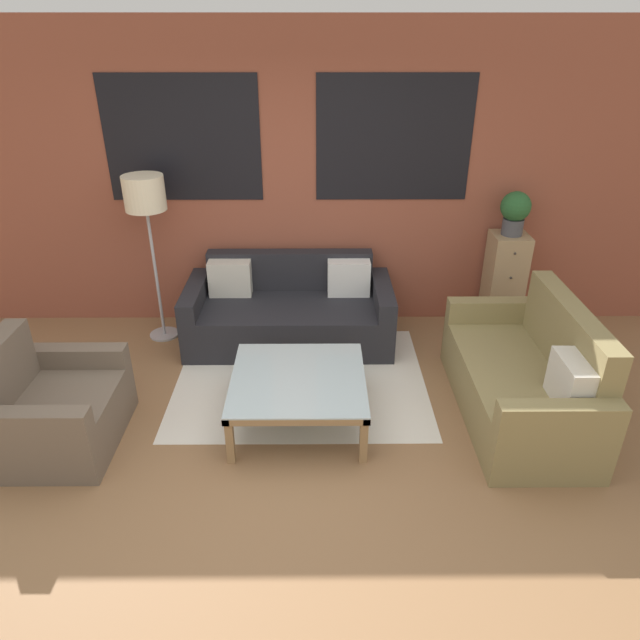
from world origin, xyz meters
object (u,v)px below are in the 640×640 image
object	(u,v)px
settee_vintage	(525,380)
armchair_corner	(53,410)
couch_dark	(290,313)
coffee_table	(298,383)
floor_lamp	(145,201)
drawer_cabinet	(503,282)
potted_plant	(515,211)

from	to	relation	value
settee_vintage	armchair_corner	distance (m)	3.48
couch_dark	coffee_table	xyz separation A→B (m)	(0.12, -1.29, 0.06)
floor_lamp	drawer_cabinet	size ratio (longest dim) A/B	1.61
potted_plant	settee_vintage	bearing A→B (deg)	-99.20
armchair_corner	floor_lamp	size ratio (longest dim) A/B	0.60
coffee_table	floor_lamp	xyz separation A→B (m)	(-1.36, 1.36, 1.00)
settee_vintage	drawer_cabinet	world-z (taller)	drawer_cabinet
couch_dark	potted_plant	world-z (taller)	potted_plant
coffee_table	floor_lamp	world-z (taller)	floor_lamp
settee_vintage	floor_lamp	size ratio (longest dim) A/B	1.05
drawer_cabinet	couch_dark	bearing A→B (deg)	-173.48
armchair_corner	coffee_table	world-z (taller)	armchair_corner
settee_vintage	armchair_corner	size ratio (longest dim) A/B	1.75
couch_dark	armchair_corner	size ratio (longest dim) A/B	2.03
coffee_table	floor_lamp	distance (m)	2.17
couch_dark	floor_lamp	xyz separation A→B (m)	(-1.24, 0.07, 1.06)
couch_dark	drawer_cabinet	world-z (taller)	drawer_cabinet
couch_dark	coffee_table	world-z (taller)	couch_dark
armchair_corner	floor_lamp	world-z (taller)	floor_lamp
couch_dark	settee_vintage	size ratio (longest dim) A/B	1.16
armchair_corner	floor_lamp	xyz separation A→B (m)	(0.39, 1.59, 1.07)
settee_vintage	coffee_table	xyz separation A→B (m)	(-1.73, -0.08, 0.03)
settee_vintage	coffee_table	distance (m)	1.73
armchair_corner	drawer_cabinet	bearing A→B (deg)	25.35
coffee_table	floor_lamp	size ratio (longest dim) A/B	0.63
coffee_table	drawer_cabinet	size ratio (longest dim) A/B	1.02
coffee_table	drawer_cabinet	distance (m)	2.49
drawer_cabinet	potted_plant	xyz separation A→B (m)	(-0.00, 0.00, 0.71)
floor_lamp	couch_dark	bearing A→B (deg)	-3.37
couch_dark	potted_plant	xyz separation A→B (m)	(2.08, 0.24, 0.92)
settee_vintage	coffee_table	bearing A→B (deg)	-177.36
coffee_table	potted_plant	size ratio (longest dim) A/B	2.45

